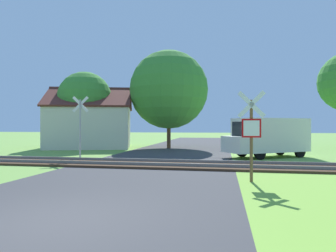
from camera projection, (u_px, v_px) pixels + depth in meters
name	position (u px, v px, depth m)	size (l,w,h in m)	color
ground_plane	(47.00, 224.00, 5.44)	(160.00, 160.00, 0.00)	#6B9942
road_asphalt	(94.00, 198.00, 7.40)	(7.24, 80.00, 0.01)	#38383A
rail_track	(153.00, 164.00, 13.62)	(60.00, 2.60, 0.22)	#422D1E
stop_sign_near	(251.00, 131.00, 9.56)	(0.88, 0.15, 2.92)	brown
crossing_sign_far	(80.00, 123.00, 16.00)	(0.87, 0.20, 3.41)	#9E9EA5
house	(91.00, 126.00, 25.26)	(8.21, 7.80, 5.10)	beige
tree_center	(169.00, 90.00, 24.51)	(6.40, 6.40, 7.99)	#513823
tree_left	(85.00, 99.00, 24.65)	(4.42, 4.42, 6.27)	#513823
mail_truck	(268.00, 136.00, 17.19)	(5.11, 4.24, 2.24)	silver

